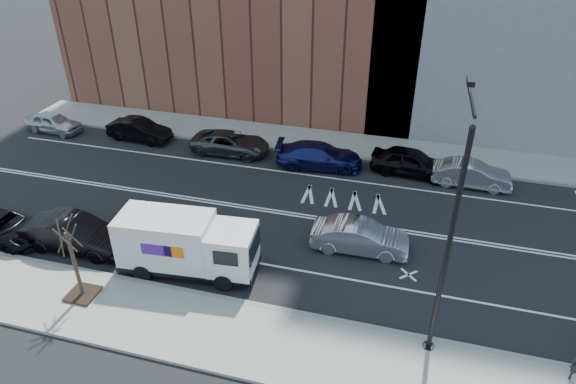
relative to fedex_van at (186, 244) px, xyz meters
The scene contains 18 objects.
ground 6.75m from the fedex_van, 58.09° to the left, with size 120.00×120.00×0.00m, color black.
sidewalk_near 4.93m from the fedex_van, 42.56° to the right, with size 44.00×3.60×0.15m, color gray.
sidewalk_far 14.88m from the fedex_van, 76.39° to the left, with size 44.00×3.60×0.15m, color gray.
curb_near 4.00m from the fedex_van, 21.90° to the right, with size 44.00×0.25×0.17m, color gray.
curb_far 13.14m from the fedex_van, 74.53° to the left, with size 44.00×0.25×0.17m, color gray.
road_markings 6.75m from the fedex_van, 58.09° to the left, with size 40.00×8.60×0.01m, color white, non-canonical shape.
streetlight 11.17m from the fedex_van, ahead, with size 0.44×4.02×9.34m.
street_tree 4.49m from the fedex_van, 141.45° to the right, with size 1.20×1.20×3.75m.
fedex_van is the anchor object (origin of this frame).
far_parked_a 19.07m from the fedex_van, 143.77° to the left, with size 1.62×4.02×1.37m, color silver.
far_parked_b 14.69m from the fedex_van, 127.53° to the left, with size 1.51×4.34×1.43m, color black.
far_parked_c 11.71m from the fedex_van, 101.78° to the left, with size 2.28×4.95×1.38m, color #414447.
far_parked_d 11.66m from the fedex_van, 72.65° to the left, with size 2.11×5.19×1.51m, color navy.
far_parked_e 14.68m from the fedex_van, 52.72° to the left, with size 1.89×4.70×1.60m, color black.
far_parked_f 16.65m from the fedex_van, 42.39° to the left, with size 1.52×4.37×1.44m, color #A8A8AD.
driving_sedan 7.95m from the fedex_van, 26.45° to the left, with size 1.57×4.50×1.48m, color #B3B4B8.
near_parked_rear_a 5.77m from the fedex_van, behind, with size 1.74×5.00×1.65m, color black.
near_parked_rear_b 9.74m from the fedex_van, behind, with size 2.20×4.77×1.33m, color black.
Camera 1 is at (5.52, -21.61, 14.88)m, focal length 32.00 mm.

